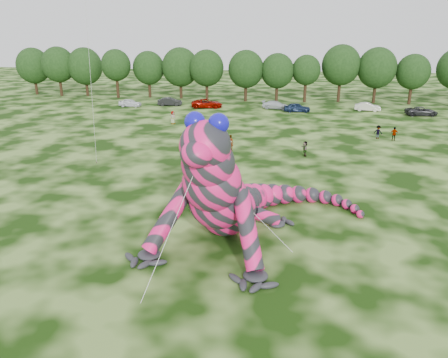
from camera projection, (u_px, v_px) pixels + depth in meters
ground at (308, 239)px, 29.12m from camera, size 240.00×240.00×0.00m
inflatable_gecko at (232, 168)px, 29.12m from camera, size 18.55×20.73×8.98m
tree_0 at (34, 71)px, 90.57m from camera, size 6.91×6.22×9.51m
tree_1 at (59, 71)px, 88.54m from camera, size 6.74×6.07×9.81m
tree_2 at (85, 72)px, 88.48m from camera, size 7.04×6.34×9.64m
tree_3 at (117, 74)px, 85.90m from camera, size 5.81×5.23×9.44m
tree_4 at (149, 74)px, 86.65m from camera, size 6.22×5.60×9.06m
tree_5 at (180, 73)px, 85.35m from camera, size 7.16×6.44×9.80m
tree_6 at (207, 75)px, 82.98m from camera, size 6.52×5.86×9.49m
tree_7 at (246, 76)px, 82.04m from camera, size 6.68×6.01×9.48m
tree_8 at (277, 78)px, 81.47m from camera, size 6.14×5.53×8.94m
tree_9 at (306, 79)px, 81.11m from camera, size 5.27×4.74×8.68m
tree_10 at (340, 74)px, 81.07m from camera, size 7.09×6.38×10.50m
tree_11 at (376, 75)px, 79.88m from camera, size 7.01×6.31×10.07m
tree_12 at (412, 79)px, 78.76m from camera, size 5.99×5.39×8.97m
car_0 at (130, 103)px, 77.52m from camera, size 4.04×1.73×1.36m
car_1 at (170, 102)px, 78.53m from camera, size 4.50×2.09×1.43m
car_2 at (207, 103)px, 76.41m from camera, size 5.70×3.13×1.51m
car_3 at (276, 105)px, 75.34m from camera, size 4.94×2.77×1.35m
car_4 at (297, 107)px, 72.64m from camera, size 4.54×2.22×1.49m
car_5 at (368, 107)px, 73.44m from camera, size 4.43×2.11×1.40m
car_6 at (421, 111)px, 69.62m from camera, size 5.15×2.72×1.38m
spectator_5 at (305, 149)px, 47.64m from camera, size 0.80×1.60×1.66m
spectator_0 at (231, 143)px, 49.62m from camera, size 0.79×0.65×1.86m
spectator_2 at (378, 132)px, 55.05m from camera, size 1.27×1.07×1.71m
spectator_3 at (394, 134)px, 54.10m from camera, size 1.04×0.50×1.72m
spectator_4 at (173, 117)px, 63.61m from camera, size 0.98×1.08×1.86m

